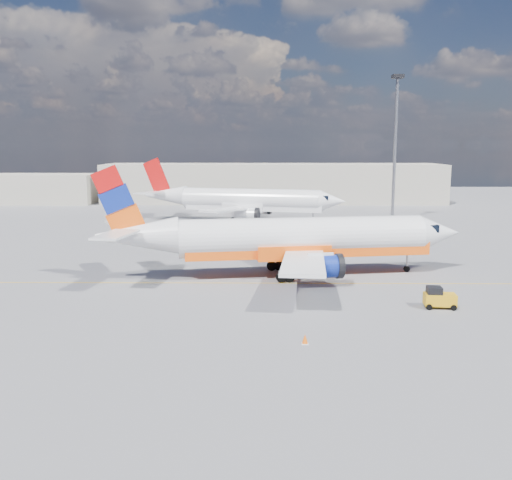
{
  "coord_description": "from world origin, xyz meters",
  "views": [
    {
      "loc": [
        2.76,
        -45.35,
        11.87
      ],
      "look_at": [
        2.19,
        4.9,
        3.5
      ],
      "focal_mm": 40.0,
      "sensor_mm": 36.0,
      "label": 1
    }
  ],
  "objects_px": {
    "main_jet": "(291,239)",
    "second_jet": "(244,201)",
    "gse_tug": "(439,298)",
    "traffic_cone": "(305,339)"
  },
  "relations": [
    {
      "from": "second_jet",
      "to": "gse_tug",
      "type": "distance_m",
      "value": 50.81
    },
    {
      "from": "gse_tug",
      "to": "traffic_cone",
      "type": "height_order",
      "value": "gse_tug"
    },
    {
      "from": "second_jet",
      "to": "traffic_cone",
      "type": "distance_m",
      "value": 56.39
    },
    {
      "from": "gse_tug",
      "to": "traffic_cone",
      "type": "xyz_separation_m",
      "value": [
        -10.43,
        -7.84,
        -0.46
      ]
    },
    {
      "from": "main_jet",
      "to": "gse_tug",
      "type": "height_order",
      "value": "main_jet"
    },
    {
      "from": "second_jet",
      "to": "traffic_cone",
      "type": "bearing_deg",
      "value": -71.74
    },
    {
      "from": "traffic_cone",
      "to": "second_jet",
      "type": "bearing_deg",
      "value": 95.51
    },
    {
      "from": "second_jet",
      "to": "gse_tug",
      "type": "xyz_separation_m",
      "value": [
        15.84,
        -48.21,
        -2.54
      ]
    },
    {
      "from": "main_jet",
      "to": "second_jet",
      "type": "distance_m",
      "value": 38.19
    },
    {
      "from": "main_jet",
      "to": "gse_tug",
      "type": "bearing_deg",
      "value": -54.01
    }
  ]
}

